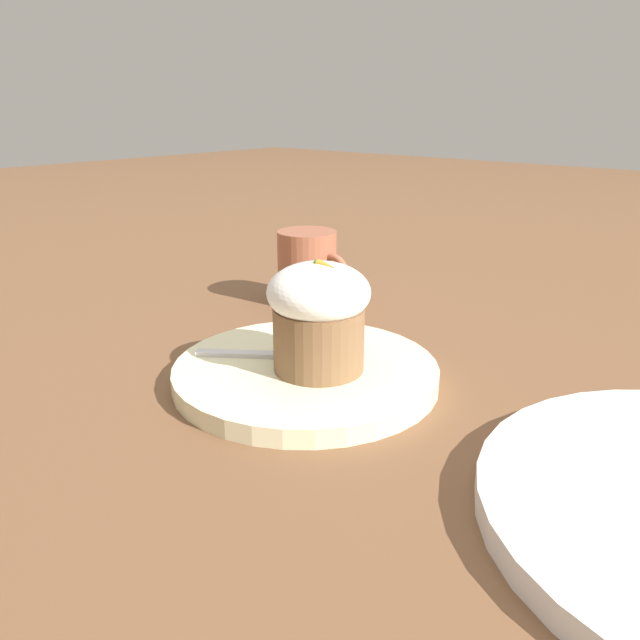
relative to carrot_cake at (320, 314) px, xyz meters
name	(u,v)px	position (x,y,z in m)	size (l,w,h in m)	color
ground_plane	(306,381)	(-0.01, 0.00, -0.06)	(4.00, 4.00, 0.00)	brown
dessert_plate	(306,373)	(-0.01, 0.00, -0.06)	(0.22, 0.22, 0.02)	beige
carrot_cake	(320,314)	(0.00, 0.00, 0.00)	(0.08, 0.08, 0.09)	brown
spoon	(301,355)	(-0.03, 0.01, -0.04)	(0.12, 0.10, 0.01)	silver
coffee_cup	(308,268)	(-0.16, 0.16, -0.02)	(0.09, 0.07, 0.09)	#9E563D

